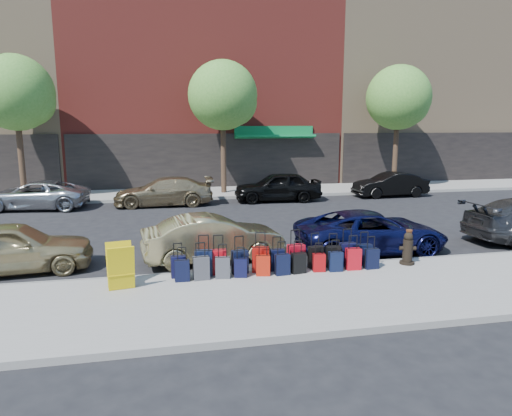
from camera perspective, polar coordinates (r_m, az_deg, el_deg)
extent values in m
plane|color=black|center=(16.75, -1.40, -3.25)|extent=(120.00, 120.00, 0.00)
cube|color=gray|center=(10.67, 4.92, -10.96)|extent=(60.00, 4.00, 0.15)
cube|color=gray|center=(26.46, -5.24, 1.95)|extent=(60.00, 4.00, 0.15)
cube|color=gray|center=(12.51, 2.28, -7.68)|extent=(60.00, 0.08, 0.15)
cube|color=gray|center=(24.48, -4.71, 1.26)|extent=(60.00, 0.08, 0.15)
cube|color=maroon|center=(34.67, -7.11, 20.39)|extent=(17.00, 12.00, 20.00)
cube|color=black|center=(28.20, -5.74, 5.78)|extent=(16.66, 0.15, 3.40)
cube|color=#0B6834|center=(28.47, 2.41, 8.89)|extent=(5.00, 0.91, 0.27)
cube|color=#0B6834|center=(28.75, 2.27, 9.61)|extent=(5.00, 0.10, 0.60)
cube|color=#957B5B|center=(39.22, 18.13, 17.32)|extent=(15.00, 12.00, 18.00)
cube|color=black|center=(33.81, 22.49, 5.81)|extent=(14.70, 0.15, 3.40)
cylinder|color=black|center=(26.53, -27.34, 6.23)|extent=(0.30, 0.30, 4.80)
sphere|color=#3F7D29|center=(26.54, -27.88, 12.63)|extent=(3.80, 3.80, 3.80)
sphere|color=#3F7D29|center=(26.37, -26.53, 11.93)|extent=(2.58, 2.58, 2.58)
cylinder|color=black|center=(25.78, -4.10, 7.27)|extent=(0.30, 0.30, 4.80)
sphere|color=#3F7D29|center=(25.78, -4.18, 13.87)|extent=(3.80, 3.80, 3.80)
sphere|color=#3F7D29|center=(25.85, -2.82, 13.04)|extent=(2.58, 2.58, 2.58)
cylinder|color=black|center=(29.08, 17.05, 7.20)|extent=(0.30, 0.30, 4.80)
sphere|color=#3F7D29|center=(29.08, 17.37, 13.05)|extent=(3.80, 3.80, 3.80)
sphere|color=#3F7D29|center=(29.36, 18.38, 12.22)|extent=(2.58, 2.58, 2.58)
cube|color=black|center=(11.75, -9.68, -7.25)|extent=(0.37, 0.21, 0.55)
cylinder|color=black|center=(11.58, -9.77, -4.44)|extent=(0.21, 0.04, 0.03)
cube|color=black|center=(11.76, -6.54, -6.86)|extent=(0.47, 0.31, 0.66)
cylinder|color=black|center=(11.57, -6.62, -3.48)|extent=(0.25, 0.07, 0.03)
cube|color=#B40B15|center=(11.84, -4.70, -6.75)|extent=(0.45, 0.27, 0.64)
cylinder|color=black|center=(11.66, -4.75, -3.50)|extent=(0.24, 0.06, 0.03)
cube|color=black|center=(11.88, -2.02, -6.74)|extent=(0.44, 0.29, 0.61)
cylinder|color=black|center=(11.70, -2.04, -3.64)|extent=(0.23, 0.07, 0.03)
cube|color=maroon|center=(11.99, 0.55, -6.46)|extent=(0.47, 0.31, 0.65)
cylinder|color=black|center=(11.81, 0.56, -3.18)|extent=(0.25, 0.07, 0.03)
cube|color=black|center=(12.13, 2.66, -6.49)|extent=(0.38, 0.21, 0.56)
cylinder|color=black|center=(11.97, 2.69, -3.69)|extent=(0.21, 0.03, 0.03)
cube|color=maroon|center=(12.26, 5.02, -6.10)|extent=(0.47, 0.31, 0.66)
cylinder|color=black|center=(12.08, 5.07, -2.83)|extent=(0.25, 0.07, 0.03)
cube|color=black|center=(12.42, 7.48, -6.10)|extent=(0.42, 0.28, 0.59)
cylinder|color=black|center=(12.26, 7.55, -3.23)|extent=(0.22, 0.07, 0.03)
cube|color=black|center=(12.58, 9.63, -6.00)|extent=(0.39, 0.23, 0.57)
cylinder|color=black|center=(12.42, 9.72, -3.27)|extent=(0.21, 0.05, 0.03)
cube|color=black|center=(12.76, 11.38, -5.68)|extent=(0.43, 0.25, 0.63)
cylinder|color=black|center=(12.59, 11.49, -2.68)|extent=(0.24, 0.04, 0.03)
cube|color=black|center=(12.96, 13.41, -5.66)|extent=(0.38, 0.21, 0.57)
cylinder|color=black|center=(12.81, 13.52, -3.01)|extent=(0.21, 0.04, 0.03)
cube|color=black|center=(11.46, -9.21, -7.73)|extent=(0.37, 0.22, 0.53)
cylinder|color=black|center=(11.30, -9.29, -4.96)|extent=(0.20, 0.04, 0.03)
cube|color=#3C3D42|center=(11.50, -6.87, -7.48)|extent=(0.41, 0.26, 0.58)
cylinder|color=black|center=(11.32, -6.94, -4.43)|extent=(0.22, 0.05, 0.03)
cube|color=#3F4045|center=(11.56, -4.19, -7.45)|extent=(0.39, 0.26, 0.54)
cylinder|color=black|center=(11.40, -4.22, -4.65)|extent=(0.21, 0.06, 0.03)
cube|color=black|center=(11.61, -1.93, -7.49)|extent=(0.35, 0.25, 0.48)
cylinder|color=black|center=(11.47, -1.94, -5.03)|extent=(0.18, 0.07, 0.03)
cube|color=#AC1C0B|center=(11.73, 0.88, -7.20)|extent=(0.38, 0.26, 0.52)
cylinder|color=black|center=(11.57, 0.89, -4.53)|extent=(0.20, 0.07, 0.03)
cube|color=black|center=(11.79, 3.30, -7.07)|extent=(0.39, 0.25, 0.54)
cylinder|color=black|center=(11.63, 3.33, -4.31)|extent=(0.21, 0.05, 0.03)
cube|color=black|center=(11.95, 5.33, -6.87)|extent=(0.39, 0.26, 0.53)
cylinder|color=black|center=(11.79, 5.38, -4.16)|extent=(0.21, 0.06, 0.03)
cube|color=#94090C|center=(12.15, 7.87, -6.79)|extent=(0.34, 0.22, 0.47)
cylinder|color=black|center=(12.00, 7.93, -4.44)|extent=(0.18, 0.05, 0.03)
cube|color=black|center=(12.23, 9.92, -6.61)|extent=(0.36, 0.22, 0.52)
cylinder|color=black|center=(12.08, 10.00, -4.06)|extent=(0.20, 0.04, 0.03)
cube|color=#B10B16|center=(12.45, 12.06, -6.26)|extent=(0.40, 0.24, 0.57)
cylinder|color=black|center=(12.29, 12.17, -3.49)|extent=(0.22, 0.04, 0.03)
cube|color=black|center=(12.64, 14.23, -6.16)|extent=(0.38, 0.23, 0.54)
cylinder|color=black|center=(12.49, 14.35, -3.57)|extent=(0.21, 0.04, 0.03)
cylinder|color=black|center=(13.39, 18.34, -6.50)|extent=(0.40, 0.40, 0.07)
cylinder|color=black|center=(13.30, 18.42, -5.07)|extent=(0.27, 0.27, 0.63)
sphere|color=black|center=(13.20, 18.52, -3.44)|extent=(0.25, 0.25, 0.25)
cylinder|color=black|center=(13.28, 18.44, -4.79)|extent=(0.46, 0.20, 0.11)
cylinder|color=#38190C|center=(13.40, 18.50, -4.61)|extent=(0.15, 0.15, 0.92)
cylinder|color=#38190C|center=(13.29, 18.62, -2.69)|extent=(0.17, 0.17, 0.04)
cube|color=gold|center=(11.02, -16.48, -7.27)|extent=(0.63, 0.37, 1.07)
cube|color=gold|center=(11.39, -16.68, -6.70)|extent=(0.63, 0.37, 1.07)
cube|color=gold|center=(11.25, -16.54, -7.77)|extent=(0.66, 0.49, 0.02)
imported|color=tan|center=(13.93, -28.30, -4.36)|extent=(4.30, 2.10, 1.41)
imported|color=tan|center=(13.38, -5.32, -3.81)|extent=(4.26, 1.93, 1.36)
imported|color=#0D103A|center=(14.72, 14.18, -2.87)|extent=(4.75, 2.26, 1.31)
imported|color=#B4B5BB|center=(23.87, -25.87, 1.45)|extent=(5.04, 2.80, 1.33)
imported|color=#907C58|center=(22.90, -11.45, 2.03)|extent=(4.84, 2.04, 1.40)
imported|color=black|center=(23.73, 2.71, 2.68)|extent=(4.58, 2.05, 1.53)
imported|color=black|center=(26.30, 16.42, 2.82)|extent=(4.11, 1.54, 1.34)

